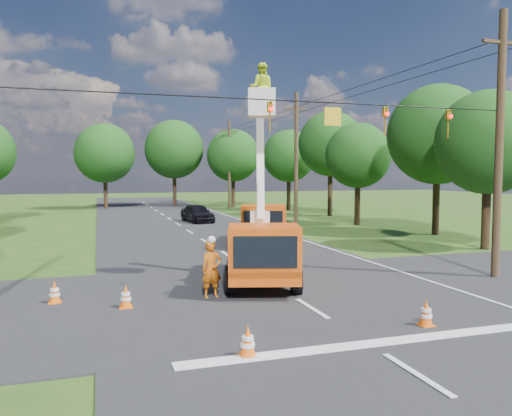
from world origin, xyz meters
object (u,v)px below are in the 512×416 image
object	(u,v)px
bucket_truck	(262,236)
tree_far_c	(233,155)
tree_right_e	(289,156)
second_truck	(264,223)
pole_right_mid	(296,158)
traffic_cone_3	(253,244)
traffic_cone_0	(248,342)
traffic_cone_1	(426,313)
tree_right_c	(358,156)
tree_right_d	(331,144)
traffic_cone_5	(55,292)
ground_worker	(212,269)
pole_right_far	(229,163)
pole_right_near	(499,143)
traffic_cone_7	(253,233)
tree_right_a	(488,143)
distant_car	(197,213)
traffic_cone_4	(126,297)
tree_right_b	(438,135)
tree_far_a	(105,153)
traffic_cone_2	(246,256)
tree_far_b	(174,149)

from	to	relation	value
bucket_truck	tree_far_c	distance (m)	41.54
tree_far_c	tree_right_e	bearing A→B (deg)	-58.44
bucket_truck	second_truck	xyz separation A→B (m)	(3.26, 9.39, -0.49)
pole_right_mid	traffic_cone_3	bearing A→B (deg)	-122.09
traffic_cone_0	traffic_cone_1	xyz separation A→B (m)	(5.03, 0.69, 0.00)
tree_right_c	tree_right_d	bearing A→B (deg)	78.69
traffic_cone_5	ground_worker	bearing A→B (deg)	-8.93
pole_right_mid	tree_right_e	world-z (taller)	pole_right_mid
traffic_cone_5	pole_right_far	size ratio (longest dim) A/B	0.07
pole_right_near	traffic_cone_3	bearing A→B (deg)	126.35
traffic_cone_0	traffic_cone_7	distance (m)	19.66
traffic_cone_5	tree_right_a	xyz separation A→B (m)	(20.69, 5.02, 5.20)
traffic_cone_3	tree_right_d	size ratio (longest dim) A/B	0.07
bucket_truck	distant_car	bearing A→B (deg)	101.03
traffic_cone_1	tree_right_d	distance (m)	34.41
traffic_cone_4	tree_right_c	world-z (taller)	tree_right_c
traffic_cone_0	traffic_cone_3	distance (m)	14.99
distant_car	traffic_cone_7	xyz separation A→B (m)	(1.26, -11.07, -0.39)
tree_right_b	tree_far_c	size ratio (longest dim) A/B	1.05
pole_right_near	tree_right_b	size ratio (longest dim) A/B	1.04
second_truck	traffic_cone_0	xyz separation A→B (m)	(-5.87, -16.32, -0.85)
traffic_cone_3	traffic_cone_7	xyz separation A→B (m)	(1.35, 4.47, 0.00)
traffic_cone_7	pole_right_near	xyz separation A→B (m)	(5.42, -13.67, 4.75)
traffic_cone_3	tree_far_a	xyz separation A→B (m)	(-6.73, 33.80, 5.83)
distant_car	tree_right_d	size ratio (longest dim) A/B	0.45
ground_worker	traffic_cone_3	world-z (taller)	ground_worker
distant_car	pole_right_near	size ratio (longest dim) A/B	0.44
traffic_cone_1	tree_right_c	distance (m)	26.32
tree_right_a	tree_far_a	size ratio (longest dim) A/B	0.87
pole_right_far	tree_right_b	xyz separation A→B (m)	(6.50, -28.00, 1.33)
traffic_cone_2	traffic_cone_5	distance (m)	8.76
second_truck	tree_far_c	xyz separation A→B (m)	(6.50, 30.75, 4.86)
distant_car	pole_right_near	distance (m)	25.99
traffic_cone_1	pole_right_near	xyz separation A→B (m)	(6.34, 4.38, 4.75)
traffic_cone_5	pole_right_near	size ratio (longest dim) A/B	0.07
tree_right_d	tree_far_a	size ratio (longest dim) A/B	1.02
tree_far_a	tree_far_b	xyz separation A→B (m)	(8.00, 2.00, 0.62)
bucket_truck	traffic_cone_0	distance (m)	7.52
second_truck	tree_far_c	world-z (taller)	tree_far_c
tree_far_b	tree_far_c	distance (m)	7.20
pole_right_mid	tree_right_b	world-z (taller)	pole_right_mid
pole_right_far	tree_right_b	size ratio (longest dim) A/B	1.04
tree_right_e	pole_right_mid	bearing A→B (deg)	-109.46
tree_right_e	tree_far_b	size ratio (longest dim) A/B	0.84
traffic_cone_2	tree_far_c	bearing A→B (deg)	75.73
tree_right_c	traffic_cone_5	bearing A→B (deg)	-138.53
traffic_cone_5	traffic_cone_7	distance (m)	16.33
pole_right_near	tree_far_c	bearing A→B (deg)	88.64
pole_right_near	tree_right_c	size ratio (longest dim) A/B	1.28
tree_right_b	tree_right_e	size ratio (longest dim) A/B	1.12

